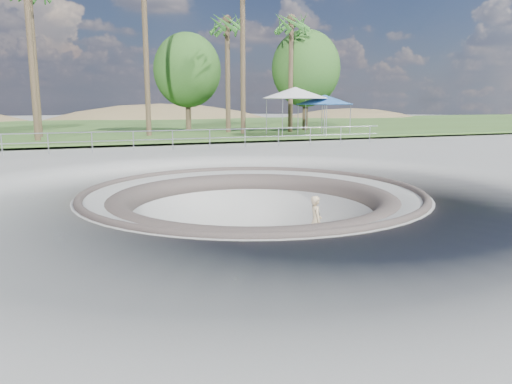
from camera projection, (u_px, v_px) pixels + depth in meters
ground at (253, 192)px, 15.02m from camera, size 180.00×180.00×0.00m
skate_bowl at (253, 250)px, 15.36m from camera, size 14.00×14.00×4.10m
grass_strip at (125, 127)px, 46.24m from camera, size 180.00×36.00×0.12m
distant_hills at (137, 170)px, 70.18m from camera, size 103.20×45.00×28.60m
safety_railing at (173, 140)px, 25.93m from camera, size 25.00×0.06×1.03m
skateboard at (315, 246)px, 15.77m from camera, size 0.86×0.49×0.09m
skater at (316, 221)px, 15.62m from camera, size 0.50×0.65×1.61m
canopy_white at (295, 93)px, 35.03m from camera, size 6.62×6.62×3.34m
canopy_blue at (325, 100)px, 35.30m from camera, size 5.18×5.18×2.81m
palm_d at (227, 27)px, 36.86m from camera, size 2.60×2.60×9.17m
palm_f at (291, 26)px, 37.34m from camera, size 2.60×2.60×9.32m
bushy_tree_mid at (187, 70)px, 40.56m from camera, size 5.50×5.00×7.94m
bushy_tree_right at (306, 69)px, 40.32m from camera, size 5.64×5.13×8.14m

